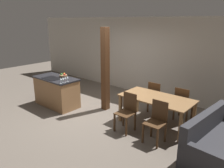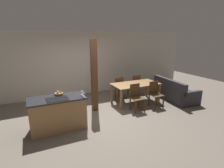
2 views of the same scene
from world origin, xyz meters
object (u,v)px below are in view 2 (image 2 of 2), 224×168
Objects in this scene: wine_glass_far at (82,91)px; dining_chair_near_right at (155,94)px; wine_glass_end at (82,91)px; dining_chair_far_left at (118,87)px; dining_chair_near_left at (136,97)px; timber_post at (94,76)px; kitchen_island at (58,113)px; wine_glass_middle at (83,92)px; dining_chair_far_right at (135,85)px; dining_table at (136,86)px; wine_glass_near at (84,93)px; fruit_bowl at (59,93)px; couch at (174,92)px.

wine_glass_far is 0.18× the size of dining_chair_near_right.
dining_chair_far_left is (1.96, 1.58, -0.55)m from wine_glass_end.
timber_post is at bearing 153.40° from dining_chair_near_left.
kitchen_island is at bearing -177.62° from dining_chair_near_right.
wine_glass_middle is 1.00× the size of wine_glass_far.
dining_chair_near_left and dining_chair_far_right have the same top height.
wine_glass_end is at bearing 29.80° from dining_chair_far_right.
wine_glass_near is at bearing -154.52° from dining_table.
dining_chair_near_right is at bearing -1.39° from fruit_bowl.
wine_glass_near is 2.08m from dining_chair_near_left.
couch is at bearing 13.44° from dining_chair_near_right.
kitchen_island is 0.55m from fruit_bowl.
dining_chair_near_left is 1.00× the size of dining_chair_far_left.
couch is (3.99, 0.51, -0.75)m from wine_glass_end.
dining_chair_near_left is at bearing 90.00° from dining_chair_far_left.
fruit_bowl is 0.78m from wine_glass_near.
dining_chair_far_left is at bearing 42.77° from wine_glass_near.
wine_glass_far is at bearing 90.00° from wine_glass_middle.
wine_glass_middle is 0.08m from wine_glass_far.
wine_glass_middle is (0.67, -0.22, 0.58)m from kitchen_island.
wine_glass_middle is 2.61m from dining_table.
wine_glass_middle and wine_glass_far have the same top height.
dining_chair_far_left is (1.96, 1.81, -0.55)m from wine_glass_near.
wine_glass_middle reaches higher than dining_chair_near_right.
dining_chair_far_left reaches higher than dining_table.
wine_glass_near is 0.18× the size of dining_chair_far_right.
dining_chair_far_left is 0.81m from dining_chair_far_right.
dining_chair_far_left is (2.62, 1.51, 0.03)m from kitchen_island.
dining_chair_far_left is at bearing 29.78° from timber_post.
kitchen_island is 0.93m from wine_glass_near.
couch is (3.99, 0.66, -0.75)m from wine_glass_middle.
wine_glass_near is at bearing 105.56° from couch.
dining_chair_near_right is at bearing 5.96° from wine_glass_far.
couch is at bearing 2.66° from fruit_bowl.
timber_post reaches higher than dining_chair_near_left.
kitchen_island is 0.61× the size of timber_post.
wine_glass_near reaches higher than dining_chair_far_left.
wine_glass_end is at bearing 90.00° from wine_glass_near.
dining_table is 0.74× the size of timber_post.
kitchen_island is 1.60× the size of dining_chair_far_right.
fruit_bowl is at bearing -168.36° from dining_table.
wine_glass_end is at bearing -6.01° from kitchen_island.
wine_glass_near reaches higher than dining_chair_far_right.
wine_glass_end is (0.67, -0.07, 0.58)m from kitchen_island.
dining_chair_near_right and dining_chair_far_right have the same top height.
dining_chair_near_right is 1.00× the size of dining_chair_far_left.
wine_glass_middle is at bearing -37.83° from fruit_bowl.
wine_glass_near is 0.23m from wine_glass_end.
wine_glass_middle is 4.11m from couch.
couch is at bearing 10.40° from wine_glass_near.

